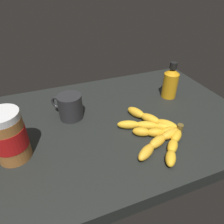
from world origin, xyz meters
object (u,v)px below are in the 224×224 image
Objects in this scene: honey_bottle at (170,82)px; coffee_mug at (70,107)px; peanut_butter_jar at (9,137)px; banana_bunch at (156,131)px.

honey_bottle is 1.45× the size of coffee_mug.
coffee_mug is at bearing 35.38° from peanut_butter_jar.
banana_bunch is 2.00× the size of peanut_butter_jar.
coffee_mug is at bearing 140.08° from banana_bunch.
honey_bottle is (60.92, 13.46, -0.91)cm from peanut_butter_jar.
honey_bottle reaches higher than banana_bunch.
peanut_butter_jar reaches higher than banana_bunch.
peanut_butter_jar is (-42.73, 6.44, 6.04)cm from banana_bunch.
banana_bunch is at bearing -8.57° from peanut_butter_jar.
peanut_butter_jar is at bearing -167.54° from honey_bottle.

